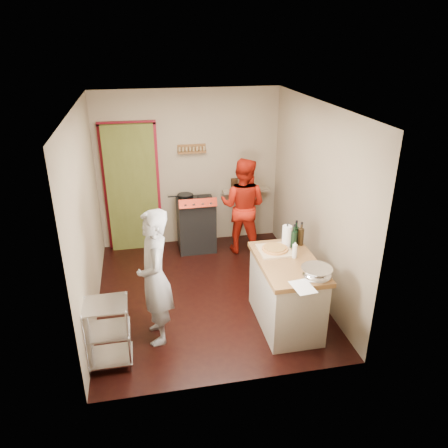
% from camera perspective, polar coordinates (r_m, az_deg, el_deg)
% --- Properties ---
extents(floor, '(3.50, 3.50, 0.00)m').
position_cam_1_polar(floor, '(6.26, -2.19, -8.98)').
color(floor, black).
rests_on(floor, ground).
extents(back_wall, '(3.00, 0.44, 2.60)m').
position_cam_1_polar(back_wall, '(7.34, -9.55, 5.59)').
color(back_wall, gray).
rests_on(back_wall, ground).
extents(left_wall, '(0.04, 3.50, 2.60)m').
position_cam_1_polar(left_wall, '(5.65, -17.59, 0.93)').
color(left_wall, gray).
rests_on(left_wall, ground).
extents(right_wall, '(0.04, 3.50, 2.60)m').
position_cam_1_polar(right_wall, '(6.06, 11.78, 3.12)').
color(right_wall, gray).
rests_on(right_wall, ground).
extents(ceiling, '(3.00, 3.50, 0.02)m').
position_cam_1_polar(ceiling, '(5.32, -2.64, 15.35)').
color(ceiling, white).
rests_on(ceiling, back_wall).
extents(stove, '(0.60, 0.63, 1.00)m').
position_cam_1_polar(stove, '(7.30, -3.67, 0.03)').
color(stove, black).
rests_on(stove, ground).
extents(wire_shelving, '(0.48, 0.40, 0.80)m').
position_cam_1_polar(wire_shelving, '(5.00, -14.97, -13.38)').
color(wire_shelving, silver).
rests_on(wire_shelving, ground).
extents(island, '(0.71, 1.34, 1.20)m').
position_cam_1_polar(island, '(5.49, 8.18, -8.61)').
color(island, '#B8B19D').
rests_on(island, ground).
extents(person_stripe, '(0.43, 0.63, 1.65)m').
position_cam_1_polar(person_stripe, '(5.07, -9.02, -6.95)').
color(person_stripe, '#A6A5AA').
rests_on(person_stripe, ground).
extents(person_red, '(0.97, 0.91, 1.59)m').
position_cam_1_polar(person_red, '(7.09, 2.50, 2.36)').
color(person_red, '#AA190B').
rests_on(person_red, ground).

